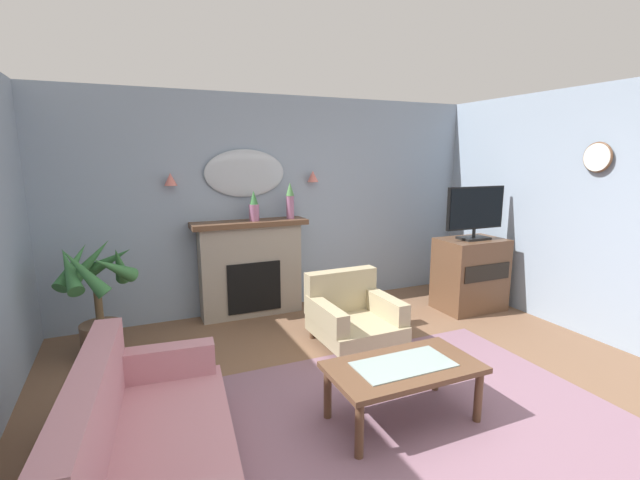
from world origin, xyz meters
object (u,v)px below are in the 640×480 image
floral_couch (140,437)px  wall_sconce_right (313,176)px  mantel_vase_left (254,207)px  coffee_table (403,372)px  potted_plant_corner_palm (97,295)px  armchair_beside_couch (352,313)px  tv_cabinet (470,274)px  mantel_vase_right (290,200)px  tv_flatscreen (475,211)px  wall_clock (598,157)px  fireplace (251,269)px  wall_mirror (245,173)px  wall_sconce_left (170,179)px

floral_couch → wall_sconce_right: bearing=50.1°
mantel_vase_left → wall_sconce_right: wall_sconce_right is taller
coffee_table → potted_plant_corner_palm: bearing=134.9°
coffee_table → potted_plant_corner_palm: (-2.06, 2.06, 0.23)m
armchair_beside_couch → tv_cabinet: tv_cabinet is taller
mantel_vase_right → tv_flatscreen: size_ratio=0.52×
mantel_vase_left → potted_plant_corner_palm: (-1.68, -0.49, -0.71)m
armchair_beside_couch → tv_flatscreen: bearing=8.4°
mantel_vase_left → wall_clock: wall_clock is taller
fireplace → tv_flatscreen: 2.82m
tv_cabinet → floral_couch: bearing=-157.4°
wall_mirror → mantel_vase_right: bearing=-18.8°
coffee_table → floral_couch: (-1.77, 0.06, -0.06)m
wall_sconce_left → wall_clock: (3.93, -2.12, 0.24)m
wall_sconce_left → potted_plant_corner_palm: size_ratio=0.12×
fireplace → wall_clock: (3.08, -2.02, 1.33)m
wall_sconce_left → tv_flatscreen: wall_sconce_left is taller
wall_mirror → wall_sconce_right: bearing=-3.4°
coffee_table → armchair_beside_couch: bearing=77.2°
mantel_vase_right → fireplace: bearing=176.8°
wall_mirror → tv_flatscreen: bearing=-22.4°
floral_couch → tv_flatscreen: size_ratio=2.13×
mantel_vase_left → wall_mirror: wall_mirror is taller
wall_mirror → coffee_table: wall_mirror is taller
floral_couch → tv_flatscreen: (3.91, 1.61, 0.93)m
mantel_vase_right → coffee_table: size_ratio=0.40×
wall_sconce_right → floral_couch: size_ratio=0.08×
mantel_vase_right → wall_mirror: wall_mirror is taller
fireplace → mantel_vase_left: (0.05, -0.03, 0.75)m
mantel_vase_right → wall_mirror: size_ratio=0.46×
floral_couch → armchair_beside_couch: (2.08, 1.33, -0.01)m
potted_plant_corner_palm → floral_couch: bearing=-81.7°
mantel_vase_left → floral_couch: (-1.39, -2.50, -1.00)m
wall_sconce_right → tv_flatscreen: size_ratio=0.17×
mantel_vase_right → wall_sconce_left: (-1.35, 0.12, 0.27)m
tv_flatscreen → mantel_vase_right: bearing=156.8°
wall_sconce_right → tv_cabinet: wall_sconce_right is taller
coffee_table → wall_clock: bearing=11.9°
wall_mirror → potted_plant_corner_palm: size_ratio=0.83×
wall_mirror → tv_cabinet: 3.05m
wall_sconce_left → floral_couch: wall_sconce_left is taller
wall_mirror → wall_sconce_right: (0.85, -0.05, -0.05)m
floral_couch → tv_flatscreen: bearing=22.3°
floral_couch → tv_cabinet: bearing=22.6°
wall_clock → mantel_vase_right: bearing=142.3°
mantel_vase_left → floral_couch: size_ratio=0.20×
floral_couch → potted_plant_corner_palm: (-0.29, 2.00, 0.30)m
mantel_vase_right → wall_sconce_right: 0.46m
wall_sconce_right → wall_clock: 3.09m
wall_sconce_right → tv_cabinet: (1.72, -0.99, -1.21)m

